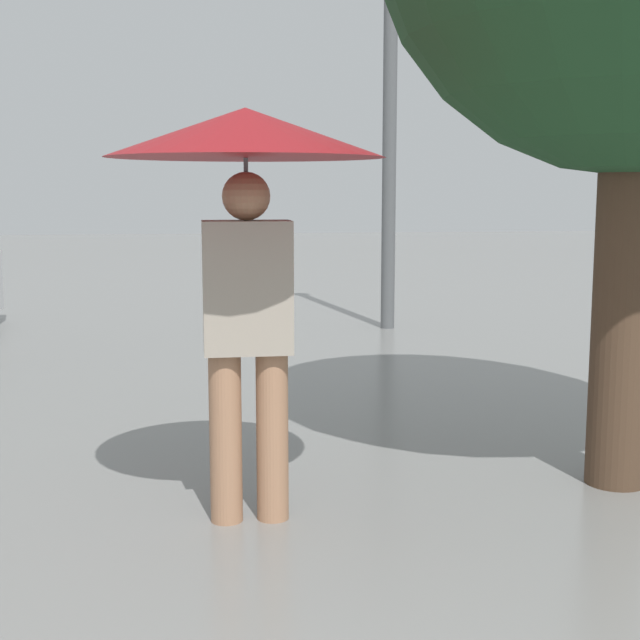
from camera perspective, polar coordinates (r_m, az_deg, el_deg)
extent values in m
cylinder|color=#9E7051|center=(4.12, -6.06, -7.51)|extent=(0.15, 0.15, 0.79)
cylinder|color=#9E7051|center=(4.13, -3.07, -7.42)|extent=(0.15, 0.15, 0.79)
cube|color=gray|center=(3.99, -4.68, 2.11)|extent=(0.39, 0.23, 0.59)
sphere|color=#9E7051|center=(3.96, -4.75, 7.90)|extent=(0.21, 0.21, 0.21)
cylinder|color=#515456|center=(3.97, -4.72, 5.77)|extent=(0.02, 0.02, 0.63)
cone|color=maroon|center=(3.97, -4.80, 11.86)|extent=(1.23, 1.23, 0.21)
cylinder|color=#473323|center=(4.74, 18.93, 2.69)|extent=(0.31, 0.31, 2.17)
cylinder|color=#515456|center=(9.72, 4.48, 12.33)|extent=(0.15, 0.15, 4.37)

